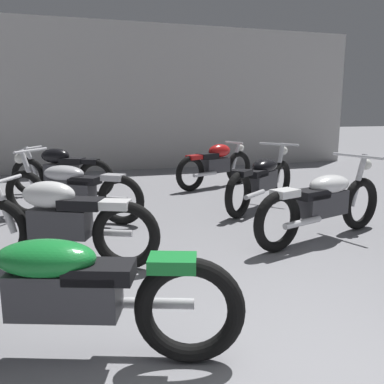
{
  "coord_description": "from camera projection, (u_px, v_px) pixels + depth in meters",
  "views": [
    {
      "loc": [
        -1.47,
        -1.54,
        1.52
      ],
      "look_at": [
        0.0,
        3.11,
        0.55
      ],
      "focal_mm": 39.05,
      "sensor_mm": 36.0,
      "label": 1
    }
  ],
  "objects": [
    {
      "name": "motorcycle_right_row_2",
      "position": [
        262.0,
        179.0,
        6.46
      ],
      "size": [
        1.78,
        1.42,
        0.97
      ],
      "color": "black",
      "rests_on": "ground"
    },
    {
      "name": "motorcycle_left_row_2",
      "position": [
        70.0,
        188.0,
        5.73
      ],
      "size": [
        1.85,
        1.32,
        0.97
      ],
      "color": "black",
      "rests_on": "ground"
    },
    {
      "name": "motorcycle_right_row_1",
      "position": [
        324.0,
        202.0,
        4.88
      ],
      "size": [
        2.1,
        0.91,
        0.97
      ],
      "color": "black",
      "rests_on": "ground"
    },
    {
      "name": "motorcycle_right_row_3",
      "position": [
        216.0,
        164.0,
        8.2
      ],
      "size": [
        1.86,
        0.86,
        0.88
      ],
      "color": "black",
      "rests_on": "ground"
    },
    {
      "name": "back_wall",
      "position": [
        119.0,
        98.0,
        10.35
      ],
      "size": [
        12.87,
        0.24,
        3.6
      ],
      "primitive_type": "cube",
      "color": "#BCBAB7",
      "rests_on": "ground"
    },
    {
      "name": "motorcycle_left_row_3",
      "position": [
        61.0,
        171.0,
        7.34
      ],
      "size": [
        1.77,
        1.06,
        0.88
      ],
      "color": "black",
      "rests_on": "ground"
    },
    {
      "name": "motorcycle_left_row_0",
      "position": [
        62.0,
        290.0,
        2.5
      ],
      "size": [
        2.08,
        0.94,
        0.97
      ],
      "color": "black",
      "rests_on": "ground"
    },
    {
      "name": "motorcycle_left_row_1",
      "position": [
        59.0,
        221.0,
        4.04
      ],
      "size": [
        1.84,
        0.91,
        0.88
      ],
      "color": "black",
      "rests_on": "ground"
    }
  ]
}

